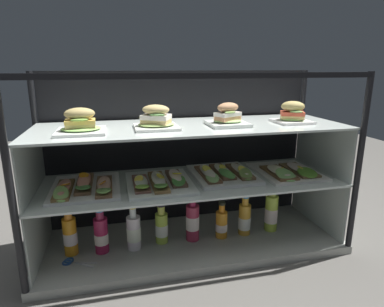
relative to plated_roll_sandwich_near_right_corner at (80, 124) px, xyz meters
The scene contains 24 objects.
ground_plane 0.86m from the plated_roll_sandwich_near_right_corner, ahead, with size 6.00×6.00×0.02m, color #55524D.
case_base_deck 0.84m from the plated_roll_sandwich_near_right_corner, ahead, with size 1.54×0.55×0.04m, color #A3A59D.
case_frame 0.60m from the plated_roll_sandwich_near_right_corner, 26.19° to the left, with size 1.54×0.55×0.90m.
riser_lower_tier 0.71m from the plated_roll_sandwich_near_right_corner, ahead, with size 1.48×0.49×0.31m.
shelf_lower_glass 0.61m from the plated_roll_sandwich_near_right_corner, ahead, with size 1.49×0.50×0.01m, color silver.
riser_upper_tier 0.54m from the plated_roll_sandwich_near_right_corner, ahead, with size 1.48×0.49×0.27m.
shelf_upper_glass 0.51m from the plated_roll_sandwich_near_right_corner, ahead, with size 1.49×0.50×0.01m, color silver.
plated_roll_sandwich_near_right_corner is the anchor object (origin of this frame).
plated_roll_sandwich_right_of_center 0.33m from the plated_roll_sandwich_near_right_corner, ahead, with size 0.20×0.20×0.11m.
plated_roll_sandwich_mid_left 0.67m from the plated_roll_sandwich_near_right_corner, ahead, with size 0.19×0.19×0.11m.
plated_roll_sandwich_center 1.02m from the plated_roll_sandwich_near_right_corner, ahead, with size 0.17×0.17×0.11m.
open_sandwich_tray_near_right_corner 0.30m from the plated_roll_sandwich_near_right_corner, 101.13° to the left, with size 0.31×0.37×0.06m.
open_sandwich_tray_right_of_center 0.45m from the plated_roll_sandwich_near_right_corner, ahead, with size 0.31×0.37×0.06m.
open_sandwich_tray_far_right 0.75m from the plated_roll_sandwich_near_right_corner, ahead, with size 0.31×0.37×0.06m.
open_sandwich_tray_far_left 1.07m from the plated_roll_sandwich_near_right_corner, ahead, with size 0.31×0.37×0.06m.
juice_bottle_near_post 0.56m from the plated_roll_sandwich_near_right_corner, 148.04° to the left, with size 0.07×0.07×0.23m.
juice_bottle_front_right_end 0.56m from the plated_roll_sandwich_near_right_corner, 43.53° to the left, with size 0.07×0.07×0.23m.
juice_bottle_front_middle 0.59m from the plated_roll_sandwich_near_right_corner, 10.82° to the left, with size 0.07×0.07×0.23m.
juice_bottle_back_center 0.66m from the plated_roll_sandwich_near_right_corner, 10.47° to the left, with size 0.06×0.06×0.21m.
juice_bottle_back_left 0.74m from the plated_roll_sandwich_near_right_corner, ahead, with size 0.07×0.07×0.25m.
juice_bottle_back_right 0.87m from the plated_roll_sandwich_near_right_corner, ahead, with size 0.06×0.06×0.20m.
juice_bottle_front_second 0.97m from the plated_roll_sandwich_near_right_corner, ahead, with size 0.06×0.06×0.22m.
juice_bottle_front_fourth 1.10m from the plated_roll_sandwich_near_right_corner, ahead, with size 0.07×0.07×0.26m.
kitchen_scissors 0.65m from the plated_roll_sandwich_near_right_corner, 166.95° to the right, with size 0.16×0.11×0.01m.
Camera 1 is at (-0.37, -1.52, 0.92)m, focal length 30.63 mm.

